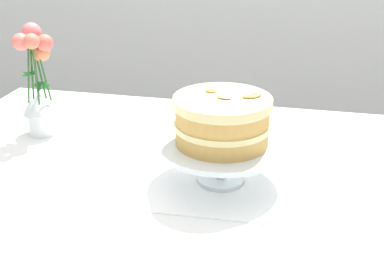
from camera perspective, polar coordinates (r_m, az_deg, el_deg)
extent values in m
cube|color=white|center=(1.24, -2.11, -5.39)|extent=(1.40, 1.00, 0.03)
cylinder|color=brown|center=(1.95, -16.30, -7.53)|extent=(0.06, 0.06, 0.71)
cube|color=white|center=(1.18, 3.23, -6.01)|extent=(0.33, 0.33, 0.00)
cylinder|color=silver|center=(1.18, 3.24, -5.73)|extent=(0.11, 0.11, 0.01)
cylinder|color=silver|center=(1.16, 3.28, -3.89)|extent=(0.03, 0.03, 0.07)
cylinder|color=silver|center=(1.14, 3.33, -1.94)|extent=(0.29, 0.29, 0.01)
cylinder|color=tan|center=(1.13, 3.36, -0.82)|extent=(0.21, 0.21, 0.04)
cylinder|color=beige|center=(1.12, 3.39, 0.35)|extent=(0.21, 0.21, 0.01)
cylinder|color=tan|center=(1.11, 3.42, 1.53)|extent=(0.21, 0.21, 0.04)
cylinder|color=beige|center=(1.10, 3.45, 2.94)|extent=(0.22, 0.22, 0.02)
ellipsoid|color=yellow|center=(1.10, 3.41, 3.58)|extent=(0.02, 0.03, 0.01)
ellipsoid|color=#E56B51|center=(1.12, 7.25, 3.75)|extent=(0.02, 0.03, 0.01)
ellipsoid|color=orange|center=(1.13, 2.08, 4.15)|extent=(0.03, 0.03, 0.00)
ellipsoid|color=pink|center=(1.09, 3.69, 3.52)|extent=(0.04, 0.04, 0.01)
ellipsoid|color=orange|center=(1.10, 6.46, 3.52)|extent=(0.04, 0.02, 0.01)
cylinder|color=silver|center=(1.49, -16.53, 0.58)|extent=(0.08, 0.08, 0.07)
cone|color=silver|center=(1.47, -16.79, 2.74)|extent=(0.10, 0.10, 0.05)
cylinder|color=#2D6028|center=(1.43, -16.33, 6.03)|extent=(0.03, 0.01, 0.16)
sphere|color=#E36556|center=(1.41, -16.23, 9.19)|extent=(0.04, 0.04, 0.04)
ellipsoid|color=#236B2D|center=(1.44, -16.48, 4.67)|extent=(0.05, 0.02, 0.02)
cylinder|color=#2D6028|center=(1.45, -16.60, 5.57)|extent=(0.01, 0.02, 0.13)
sphere|color=#EC8053|center=(1.44, -16.62, 8.13)|extent=(0.05, 0.05, 0.05)
cylinder|color=#2D6028|center=(1.45, -17.19, 6.62)|extent=(0.01, 0.02, 0.18)
sphere|color=#E46E6D|center=(1.44, -17.59, 10.22)|extent=(0.05, 0.05, 0.05)
cylinder|color=#2D6028|center=(1.45, -17.54, 6.10)|extent=(0.02, 0.01, 0.16)
sphere|color=#FA7F55|center=(1.44, -18.12, 9.24)|extent=(0.04, 0.04, 0.04)
ellipsoid|color=#236B2D|center=(1.45, -17.91, 5.85)|extent=(0.05, 0.03, 0.01)
cylinder|color=#2D6028|center=(1.43, -17.89, 5.96)|extent=(0.02, 0.02, 0.17)
sphere|color=#F87267|center=(1.41, -18.70, 9.15)|extent=(0.05, 0.05, 0.05)
ellipsoid|color=#236B2D|center=(1.44, -17.77, 5.81)|extent=(0.04, 0.05, 0.02)
cylinder|color=#2D6028|center=(1.42, -17.18, 5.99)|extent=(0.02, 0.03, 0.17)
sphere|color=#E5725B|center=(1.39, -17.58, 9.27)|extent=(0.04, 0.04, 0.04)
ellipsoid|color=#236B2D|center=(1.43, -16.70, 4.38)|extent=(0.04, 0.05, 0.02)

